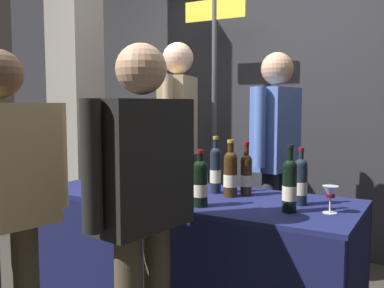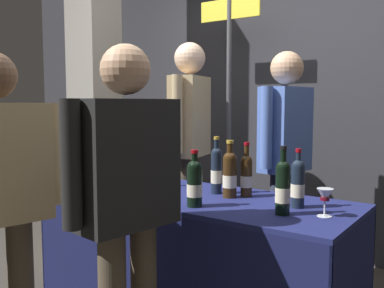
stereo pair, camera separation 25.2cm
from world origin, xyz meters
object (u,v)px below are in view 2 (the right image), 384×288
Objects in this scene: concrete_pillar at (94,65)px; vendor_presenter at (285,148)px; wine_glass_mid at (325,196)px; taster_foreground_right at (127,191)px; featured_wine_bottle at (111,162)px; tasting_table at (192,234)px; flower_vase at (97,166)px; booth_signpost at (229,96)px; display_bottle_0 at (137,165)px; wine_glass_near_vendor at (120,172)px.

vendor_presenter is (1.85, 0.08, -0.66)m from concrete_pillar.
taster_foreground_right is (-0.64, -0.67, 0.06)m from wine_glass_mid.
concrete_pillar reaches higher than featured_wine_bottle.
flower_vase is at bearing -170.90° from tasting_table.
booth_signpost is (0.24, 1.29, 0.48)m from flower_vase.
vendor_presenter is 0.87m from booth_signpost.
tasting_table is 1.13× the size of vendor_presenter.
display_bottle_0 is at bearing -177.09° from tasting_table.
vendor_presenter is at bearing -29.22° from booth_signpost.
concrete_pillar is at bearing 162.64° from wine_glass_mid.
flower_vase is (-0.69, -0.11, 0.36)m from tasting_table.
featured_wine_bottle is 0.18m from wine_glass_near_vendor.
tasting_table is at bearing -2.45° from featured_wine_bottle.
wine_glass_mid is 0.93m from taster_foreground_right.
concrete_pillar reaches higher than tasting_table.
wine_glass_near_vendor is 0.97m from taster_foreground_right.
taster_foreground_right is (0.85, -0.60, 0.04)m from flower_vase.
flower_vase is at bearing -85.09° from featured_wine_bottle.
display_bottle_0 is at bearing -31.69° from concrete_pillar.
tasting_table is 13.97× the size of wine_glass_mid.
booth_signpost reaches higher than wine_glass_mid.
vendor_presenter is at bearing 5.97° from taster_foreground_right.
taster_foreground_right reaches higher than flower_vase.
concrete_pillar is at bearing -80.46° from vendor_presenter.
concrete_pillar reaches higher than taster_foreground_right.
vendor_presenter is 0.75× the size of booth_signpost.
wine_glass_near_vendor is at bearing -24.79° from featured_wine_bottle.
vendor_presenter reaches higher than taster_foreground_right.
concrete_pillar is 1.50× the size of booth_signpost.
featured_wine_bottle is 1.27m from booth_signpost.
featured_wine_bottle is at bearing -43.65° from vendor_presenter.
vendor_presenter is (0.24, 0.80, 0.46)m from tasting_table.
vendor_presenter is (0.94, 0.77, 0.09)m from featured_wine_bottle.
wine_glass_mid is 0.06× the size of booth_signpost.
tasting_table is 0.95m from vendor_presenter.
vendor_presenter is 1.51m from taster_foreground_right.
flower_vase is at bearing -100.33° from booth_signpost.
flower_vase is (-1.49, -0.07, 0.02)m from wine_glass_mid.
taster_foreground_right reaches higher than featured_wine_bottle.
tasting_table is 1.21× the size of taster_foreground_right.
tasting_table is at bearing 4.55° from wine_glass_near_vendor.
booth_signpost is at bearing 21.92° from concrete_pillar.
tasting_table is at bearing -69.06° from booth_signpost.
flower_vase is 0.23× the size of vendor_presenter.
display_bottle_0 is 1.05m from vendor_presenter.
featured_wine_bottle is at bearing 94.91° from flower_vase.
concrete_pillar is at bearing 156.04° from tasting_table.
tasting_table is 5.91× the size of featured_wine_bottle.
wine_glass_mid is 1.02m from vendor_presenter.
vendor_presenter reaches higher than tasting_table.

